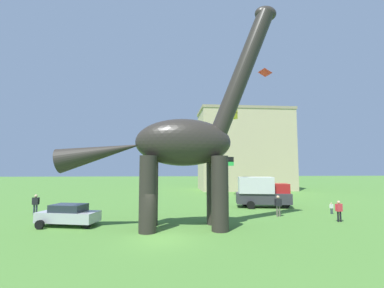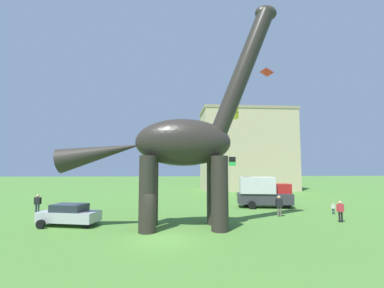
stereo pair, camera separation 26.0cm
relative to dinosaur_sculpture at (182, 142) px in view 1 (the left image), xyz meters
name	(u,v)px [view 1 (the left image)]	position (x,y,z in m)	size (l,w,h in m)	color
ground_plane	(164,239)	(-1.19, -2.79, -5.99)	(240.00, 240.00, 0.00)	#4C7F33
dinosaur_sculpture	(182,142)	(0.00, 0.00, 0.00)	(15.86, 3.36, 16.57)	#2D2823
parked_sedan_left	(68,215)	(-8.15, 1.39, -5.19)	(4.50, 2.73, 1.55)	#B7B7BC
parked_box_truck	(262,192)	(9.01, 9.07, -4.35)	(5.89, 3.09, 3.20)	#38383D
person_watching_child	(331,207)	(13.89, 4.57, -5.38)	(0.38, 0.17, 1.01)	#2D3347
person_far_spectator	(339,209)	(12.28, 1.07, -5.01)	(0.61, 0.27, 1.62)	black
person_strolling_adult	(36,202)	(-12.85, 6.53, -4.91)	(0.67, 0.29, 1.79)	#2D3347
person_near_flyer	(278,204)	(8.51, 3.72, -4.91)	(0.67, 0.29, 1.78)	#6B6056
kite_drifting	(265,73)	(11.11, 12.81, 10.20)	(1.42, 1.80, 0.52)	red
kite_trailing	(232,113)	(5.25, 6.66, 3.62)	(1.17, 1.17, 1.18)	yellow
kite_high_left	(198,161)	(3.55, 21.88, -0.70)	(0.91, 0.99, 1.07)	pink
kite_mid_left	(230,161)	(8.51, 21.45, -0.81)	(1.02, 1.02, 1.36)	black
background_building_block	(244,150)	(13.79, 31.80, 1.76)	(17.60, 9.18, 15.49)	#CCB78E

